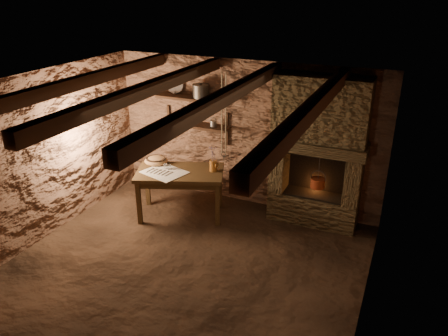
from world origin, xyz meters
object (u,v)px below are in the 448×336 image
at_px(wooden_bowl, 156,161).
at_px(red_pot, 318,182).
at_px(iron_stockpot, 201,92).
at_px(stoneware_jug, 213,161).
at_px(work_table, 181,191).

xyz_separation_m(wooden_bowl, red_pot, (2.54, 0.48, -0.11)).
distance_m(wooden_bowl, iron_stockpot, 1.33).
xyz_separation_m(stoneware_jug, red_pot, (1.56, 0.38, -0.24)).
relative_size(work_table, wooden_bowl, 4.07).
relative_size(work_table, stoneware_jug, 3.70).
bearing_deg(wooden_bowl, work_table, -13.48).
relative_size(wooden_bowl, red_pot, 0.70).
xyz_separation_m(work_table, wooden_bowl, (-0.51, 0.12, 0.40)).
distance_m(stoneware_jug, iron_stockpot, 1.14).
bearing_deg(stoneware_jug, iron_stockpot, 115.29).
xyz_separation_m(work_table, iron_stockpot, (0.03, 0.72, 1.46)).
height_order(stoneware_jug, red_pot, stoneware_jug).
relative_size(wooden_bowl, iron_stockpot, 1.42).
relative_size(stoneware_jug, iron_stockpot, 1.56).
bearing_deg(iron_stockpot, stoneware_jug, -48.51).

